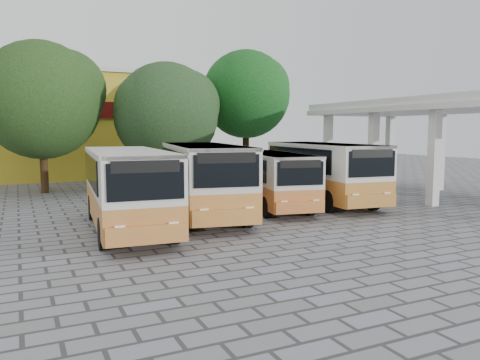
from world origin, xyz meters
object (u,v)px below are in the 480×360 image
bus_far_right (323,169)px  bus_far_left (127,184)px  bus_centre_left (204,175)px  bus_centre_right (272,176)px

bus_far_right → bus_far_left: bearing=-160.8°
bus_centre_left → bus_far_right: bus_centre_left is taller
bus_centre_left → bus_far_right: bearing=18.0°
bus_far_right → bus_centre_right: bearing=-169.3°
bus_centre_left → bus_far_right: (6.83, 0.91, -0.03)m
bus_centre_left → bus_far_right: size_ratio=1.03×
bus_far_left → bus_centre_left: bearing=26.8°
bus_centre_right → bus_far_left: bearing=-152.8°
bus_centre_right → bus_far_right: bus_far_right is taller
bus_far_left → bus_centre_left: bus_centre_left is taller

